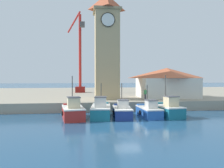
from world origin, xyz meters
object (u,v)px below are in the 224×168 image
object	(u,v)px
fishing_boat_mid_left	(149,111)
fishing_boat_center	(168,110)
fishing_boat_far_left	(73,111)
warehouse_right	(167,82)
dock_worker_near_tower	(145,94)
fishing_boat_left_outer	(101,110)
fishing_boat_left_inner	(122,111)
clock_tower	(107,44)
port_crane_near	(80,62)

from	to	relation	value
fishing_boat_mid_left	fishing_boat_center	bearing A→B (deg)	-7.64
fishing_boat_far_left	warehouse_right	size ratio (longest dim) A/B	0.54
warehouse_right	dock_worker_near_tower	bearing A→B (deg)	-139.09
fishing_boat_far_left	dock_worker_near_tower	size ratio (longest dim) A/B	2.99
fishing_boat_left_outer	fishing_boat_left_inner	bearing A→B (deg)	-13.83
clock_tower	port_crane_near	distance (m)	15.25
fishing_boat_left_inner	port_crane_near	size ratio (longest dim) A/B	0.26
fishing_boat_mid_left	port_crane_near	bearing A→B (deg)	109.75
fishing_boat_left_inner	clock_tower	bearing A→B (deg)	95.72
dock_worker_near_tower	fishing_boat_left_inner	bearing A→B (deg)	-125.68
fishing_boat_left_inner	port_crane_near	world-z (taller)	port_crane_near
fishing_boat_far_left	fishing_boat_center	size ratio (longest dim) A/B	1.04
fishing_boat_center	clock_tower	xyz separation A→B (m)	(-6.00, 8.52, 8.39)
dock_worker_near_tower	warehouse_right	bearing A→B (deg)	40.91
fishing_boat_mid_left	clock_tower	distance (m)	12.48
dock_worker_near_tower	fishing_boat_mid_left	bearing A→B (deg)	-101.69
fishing_boat_far_left	fishing_boat_left_outer	size ratio (longest dim) A/B	0.92
warehouse_right	port_crane_near	bearing A→B (deg)	136.76
fishing_boat_left_inner	fishing_boat_mid_left	bearing A→B (deg)	4.30
fishing_boat_far_left	fishing_boat_left_inner	world-z (taller)	fishing_boat_far_left
fishing_boat_left_outer	fishing_boat_left_inner	distance (m)	2.35
fishing_boat_far_left	dock_worker_near_tower	xyz separation A→B (m)	(9.51, 5.87, 1.27)
fishing_boat_center	port_crane_near	world-z (taller)	port_crane_near
dock_worker_near_tower	port_crane_near	bearing A→B (deg)	118.63
fishing_boat_far_left	fishing_boat_left_outer	bearing A→B (deg)	10.33
port_crane_near	fishing_boat_far_left	bearing A→B (deg)	-90.39
fishing_boat_left_inner	dock_worker_near_tower	size ratio (longest dim) A/B	2.70
fishing_boat_left_inner	warehouse_right	size ratio (longest dim) A/B	0.49
fishing_boat_center	dock_worker_near_tower	world-z (taller)	fishing_boat_center
warehouse_right	dock_worker_near_tower	distance (m)	6.30
warehouse_right	fishing_boat_mid_left	bearing A→B (deg)	-120.93
fishing_boat_left_outer	fishing_boat_mid_left	xyz separation A→B (m)	(5.34, -0.33, -0.12)
fishing_boat_left_outer	port_crane_near	world-z (taller)	port_crane_near
fishing_boat_left_inner	fishing_boat_center	world-z (taller)	fishing_boat_center
fishing_boat_mid_left	dock_worker_near_tower	world-z (taller)	fishing_boat_mid_left
fishing_boat_mid_left	fishing_boat_left_inner	bearing A→B (deg)	-175.70
fishing_boat_left_inner	warehouse_right	xyz separation A→B (m)	(8.84, 9.89, 2.90)
fishing_boat_mid_left	fishing_boat_left_outer	bearing A→B (deg)	176.44
clock_tower	dock_worker_near_tower	distance (m)	9.11
dock_worker_near_tower	clock_tower	bearing A→B (deg)	153.05
fishing_boat_mid_left	fishing_boat_center	distance (m)	2.12
fishing_boat_far_left	dock_worker_near_tower	world-z (taller)	fishing_boat_far_left
clock_tower	dock_worker_near_tower	bearing A→B (deg)	-26.95
clock_tower	fishing_boat_left_inner	bearing A→B (deg)	-84.28
fishing_boat_left_outer	warehouse_right	bearing A→B (deg)	39.97
fishing_boat_left_outer	clock_tower	bearing A→B (deg)	79.71
fishing_boat_left_outer	fishing_boat_center	xyz separation A→B (m)	(7.43, -0.61, 0.01)
fishing_boat_center	clock_tower	distance (m)	13.37
fishing_boat_mid_left	warehouse_right	bearing A→B (deg)	59.07
fishing_boat_left_outer	fishing_boat_left_inner	world-z (taller)	fishing_boat_left_inner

